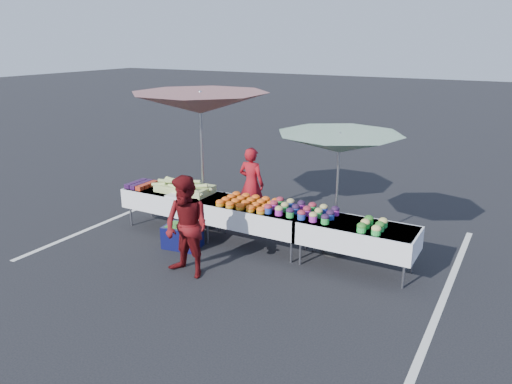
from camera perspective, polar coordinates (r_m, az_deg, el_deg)
The scene contains 17 objects.
ground at distance 8.81m, azimuth 0.00°, elevation -6.22°, with size 80.00×80.00×0.00m, color black.
stripe_left at distance 10.64m, azimuth -15.22°, elevation -2.64°, with size 0.10×5.00×0.00m, color silver.
stripe_right at distance 7.91m, azimuth 21.01°, elevation -10.31°, with size 0.10×5.00×0.00m, color silver.
table_left at distance 9.56m, azimuth -9.45°, elevation -0.82°, with size 1.86×0.81×0.75m.
table_center at distance 8.60m, azimuth 0.00°, elevation -2.65°, with size 1.86×0.81×0.75m.
table_right at distance 7.93m, azimuth 11.45°, elevation -4.76°, with size 1.86×0.81×0.75m.
berry_punnets at distance 9.90m, azimuth -12.95°, elevation 0.85°, with size 0.40×0.54×0.08m.
corn_pile at distance 9.37m, azimuth -8.15°, elevation 0.51°, with size 1.16×0.57×0.26m.
plastic_bags at distance 9.10m, azimuth -9.20°, elevation -0.47°, with size 0.30×0.25×0.05m, color white.
carrot_bowls at distance 8.59m, azimuth -0.91°, elevation -1.15°, with size 0.95×0.69×0.11m.
potato_cups at distance 8.16m, azimuth 5.22°, elevation -2.00°, with size 1.14×0.58×0.16m.
bean_baskets at distance 7.69m, azimuth 13.16°, elevation -3.68°, with size 0.36×0.50×0.15m.
vendor at distance 9.90m, azimuth -0.53°, elevation 0.95°, with size 0.54×0.35×1.47m, color maroon.
customer at distance 7.58m, azimuth -7.93°, elevation -4.00°, with size 0.76×0.60×1.57m, color #5E0E11.
umbrella_left at distance 9.24m, azimuth -6.38°, elevation 9.96°, with size 3.34×3.34×2.60m.
umbrella_right at distance 8.08m, azimuth 9.52°, elevation 5.43°, with size 2.29×2.29×2.08m.
storage_bin at distance 8.80m, azimuth -8.41°, elevation -4.98°, with size 0.67×0.53×0.40m.
Camera 1 is at (3.95, -7.05, 3.51)m, focal length 35.00 mm.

